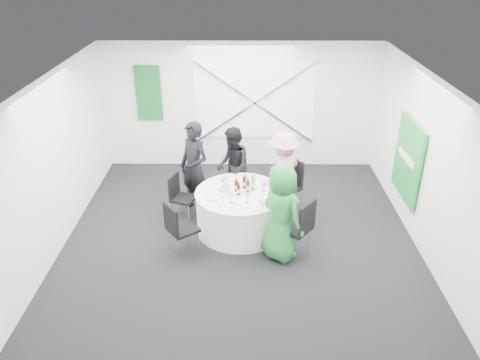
{
  "coord_description": "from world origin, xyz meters",
  "views": [
    {
      "loc": [
        0.05,
        -6.88,
        4.6
      ],
      "look_at": [
        0.0,
        0.2,
        1.0
      ],
      "focal_mm": 35.0,
      "sensor_mm": 36.0,
      "label": 1
    }
  ],
  "objects_px": {
    "chair_back_right": "(289,182)",
    "person_woman_green": "(281,213)",
    "green_water_bottle": "(253,183)",
    "chair_front_left": "(178,226)",
    "chair_back": "(238,177)",
    "person_man_back": "(233,166)",
    "chair_back_left": "(180,194)",
    "chair_front_right": "(300,224)",
    "person_man_back_left": "(194,168)",
    "clear_water_bottle": "(227,188)",
    "person_woman_pink": "(283,173)",
    "banquet_table": "(240,211)"
  },
  "relations": [
    {
      "from": "green_water_bottle",
      "to": "person_woman_green",
      "type": "bearing_deg",
      "value": -63.84
    },
    {
      "from": "chair_front_left",
      "to": "clear_water_bottle",
      "type": "xyz_separation_m",
      "value": [
        0.76,
        0.71,
        0.31
      ]
    },
    {
      "from": "chair_back",
      "to": "chair_front_right",
      "type": "bearing_deg",
      "value": -64.85
    },
    {
      "from": "banquet_table",
      "to": "chair_back_right",
      "type": "relative_size",
      "value": 1.52
    },
    {
      "from": "green_water_bottle",
      "to": "person_man_back_left",
      "type": "bearing_deg",
      "value": 149.59
    },
    {
      "from": "chair_back_right",
      "to": "chair_front_left",
      "type": "bearing_deg",
      "value": -90.33
    },
    {
      "from": "chair_back",
      "to": "green_water_bottle",
      "type": "distance_m",
      "value": 1.17
    },
    {
      "from": "person_man_back_left",
      "to": "person_woman_green",
      "type": "height_order",
      "value": "person_man_back_left"
    },
    {
      "from": "banquet_table",
      "to": "green_water_bottle",
      "type": "bearing_deg",
      "value": 22.0
    },
    {
      "from": "chair_back_right",
      "to": "person_man_back",
      "type": "height_order",
      "value": "person_man_back"
    },
    {
      "from": "chair_back",
      "to": "green_water_bottle",
      "type": "relative_size",
      "value": 2.48
    },
    {
      "from": "clear_water_bottle",
      "to": "chair_front_right",
      "type": "bearing_deg",
      "value": -31.54
    },
    {
      "from": "green_water_bottle",
      "to": "clear_water_bottle",
      "type": "xyz_separation_m",
      "value": [
        -0.45,
        -0.13,
        -0.03
      ]
    },
    {
      "from": "banquet_table",
      "to": "chair_back_left",
      "type": "distance_m",
      "value": 1.19
    },
    {
      "from": "person_woman_green",
      "to": "clear_water_bottle",
      "type": "height_order",
      "value": "person_woman_green"
    },
    {
      "from": "banquet_table",
      "to": "green_water_bottle",
      "type": "relative_size",
      "value": 4.68
    },
    {
      "from": "chair_front_left",
      "to": "chair_front_right",
      "type": "bearing_deg",
      "value": -127.81
    },
    {
      "from": "chair_back_right",
      "to": "person_woman_green",
      "type": "distance_m",
      "value": 1.53
    },
    {
      "from": "chair_front_right",
      "to": "person_woman_green",
      "type": "relative_size",
      "value": 0.62
    },
    {
      "from": "chair_front_left",
      "to": "person_woman_pink",
      "type": "xyz_separation_m",
      "value": [
        1.78,
        1.45,
        0.24
      ]
    },
    {
      "from": "chair_front_left",
      "to": "clear_water_bottle",
      "type": "distance_m",
      "value": 1.09
    },
    {
      "from": "person_woman_green",
      "to": "clear_water_bottle",
      "type": "xyz_separation_m",
      "value": [
        -0.88,
        0.73,
        0.05
      ]
    },
    {
      "from": "chair_back_left",
      "to": "person_woman_pink",
      "type": "bearing_deg",
      "value": -61.31
    },
    {
      "from": "chair_front_right",
      "to": "person_man_back",
      "type": "xyz_separation_m",
      "value": [
        -1.11,
        1.78,
        0.17
      ]
    },
    {
      "from": "person_woman_pink",
      "to": "chair_back_left",
      "type": "bearing_deg",
      "value": -32.73
    },
    {
      "from": "chair_back",
      "to": "chair_back_left",
      "type": "relative_size",
      "value": 0.96
    },
    {
      "from": "person_man_back_left",
      "to": "person_woman_green",
      "type": "bearing_deg",
      "value": -4.5
    },
    {
      "from": "chair_back_left",
      "to": "person_woman_pink",
      "type": "distance_m",
      "value": 1.94
    },
    {
      "from": "clear_water_bottle",
      "to": "chair_front_left",
      "type": "bearing_deg",
      "value": -136.89
    },
    {
      "from": "chair_back",
      "to": "person_woman_green",
      "type": "relative_size",
      "value": 0.5
    },
    {
      "from": "chair_back_left",
      "to": "person_man_back_left",
      "type": "bearing_deg",
      "value": -18.56
    },
    {
      "from": "chair_front_right",
      "to": "chair_front_left",
      "type": "relative_size",
      "value": 1.08
    },
    {
      "from": "chair_front_right",
      "to": "chair_front_left",
      "type": "height_order",
      "value": "chair_front_right"
    },
    {
      "from": "chair_back_left",
      "to": "person_man_back",
      "type": "bearing_deg",
      "value": -37.46
    },
    {
      "from": "chair_back_left",
      "to": "green_water_bottle",
      "type": "height_order",
      "value": "green_water_bottle"
    },
    {
      "from": "person_woman_pink",
      "to": "person_woman_green",
      "type": "distance_m",
      "value": 1.47
    },
    {
      "from": "chair_front_right",
      "to": "green_water_bottle",
      "type": "xyz_separation_m",
      "value": [
        -0.73,
        0.86,
        0.29
      ]
    },
    {
      "from": "chair_front_left",
      "to": "chair_back",
      "type": "bearing_deg",
      "value": -63.53
    },
    {
      "from": "chair_back_right",
      "to": "person_woman_green",
      "type": "bearing_deg",
      "value": -48.24
    },
    {
      "from": "person_man_back_left",
      "to": "person_woman_pink",
      "type": "bearing_deg",
      "value": 39.17
    },
    {
      "from": "chair_back_left",
      "to": "chair_back_right",
      "type": "relative_size",
      "value": 0.84
    },
    {
      "from": "person_man_back",
      "to": "chair_back_left",
      "type": "bearing_deg",
      "value": -65.93
    },
    {
      "from": "chair_front_left",
      "to": "person_man_back",
      "type": "height_order",
      "value": "person_man_back"
    },
    {
      "from": "chair_back_left",
      "to": "person_woman_green",
      "type": "bearing_deg",
      "value": -103.65
    },
    {
      "from": "chair_back",
      "to": "chair_front_right",
      "type": "xyz_separation_m",
      "value": [
        1.01,
        -1.91,
        0.12
      ]
    },
    {
      "from": "person_man_back",
      "to": "person_woman_green",
      "type": "relative_size",
      "value": 0.94
    },
    {
      "from": "chair_back_right",
      "to": "person_man_back",
      "type": "xyz_separation_m",
      "value": [
        -1.07,
        0.3,
        0.17
      ]
    },
    {
      "from": "chair_front_left",
      "to": "person_man_back",
      "type": "distance_m",
      "value": 1.97
    },
    {
      "from": "chair_front_left",
      "to": "person_woman_green",
      "type": "height_order",
      "value": "person_woman_green"
    },
    {
      "from": "chair_front_right",
      "to": "green_water_bottle",
      "type": "height_order",
      "value": "green_water_bottle"
    }
  ]
}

